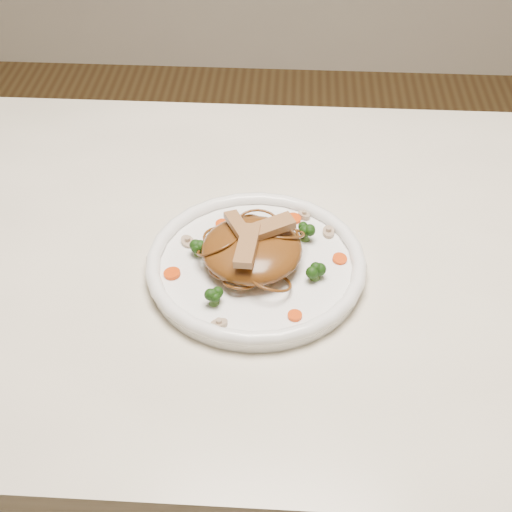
{
  "coord_description": "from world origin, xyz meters",
  "views": [
    {
      "loc": [
        0.0,
        -0.77,
        1.42
      ],
      "look_at": [
        -0.04,
        -0.05,
        0.78
      ],
      "focal_mm": 50.37,
      "sensor_mm": 36.0,
      "label": 1
    }
  ],
  "objects": [
    {
      "name": "noodle_mound",
      "position": [
        -0.05,
        -0.05,
        0.79
      ],
      "size": [
        0.14,
        0.14,
        0.04
      ],
      "primitive_type": "ellipsoid",
      "rotation": [
        0.0,
        0.0,
        0.0
      ],
      "color": "#5C3111",
      "rests_on": "plate"
    },
    {
      "name": "carrot_1",
      "position": [
        -0.15,
        -0.08,
        0.77
      ],
      "size": [
        0.03,
        0.03,
        0.0
      ],
      "primitive_type": "cylinder",
      "rotation": [
        0.0,
        0.0,
        -0.26
      ],
      "color": "#EA3908",
      "rests_on": "plate"
    },
    {
      "name": "chicken_b",
      "position": [
        -0.07,
        -0.03,
        0.82
      ],
      "size": [
        0.04,
        0.06,
        0.01
      ],
      "primitive_type": "cube",
      "rotation": [
        0.0,
        0.0,
        2.02
      ],
      "color": "#9D754A",
      "rests_on": "noodle_mound"
    },
    {
      "name": "plate",
      "position": [
        -0.04,
        -0.05,
        0.76
      ],
      "size": [
        0.31,
        0.31,
        0.02
      ],
      "primitive_type": "cylinder",
      "rotation": [
        0.0,
        0.0,
        0.03
      ],
      "color": "white",
      "rests_on": "table"
    },
    {
      "name": "mushroom_2",
      "position": [
        -0.14,
        -0.01,
        0.77
      ],
      "size": [
        0.03,
        0.03,
        0.01
      ],
      "primitive_type": "cylinder",
      "rotation": [
        0.0,
        0.0,
        -0.87
      ],
      "color": "beige",
      "rests_on": "plate"
    },
    {
      "name": "chicken_c",
      "position": [
        -0.05,
        -0.07,
        0.82
      ],
      "size": [
        0.03,
        0.08,
        0.01
      ],
      "primitive_type": "cube",
      "rotation": [
        0.0,
        0.0,
        4.61
      ],
      "color": "#9D754A",
      "rests_on": "noodle_mound"
    },
    {
      "name": "mushroom_0",
      "position": [
        -0.08,
        -0.17,
        0.77
      ],
      "size": [
        0.03,
        0.03,
        0.01
      ],
      "primitive_type": "cylinder",
      "rotation": [
        0.0,
        0.0,
        0.58
      ],
      "color": "beige",
      "rests_on": "plate"
    },
    {
      "name": "mushroom_3",
      "position": [
        0.02,
        0.05,
        0.77
      ],
      "size": [
        0.03,
        0.03,
        0.01
      ],
      "primitive_type": "cylinder",
      "rotation": [
        0.0,
        0.0,
        2.31
      ],
      "color": "beige",
      "rests_on": "plate"
    },
    {
      "name": "table",
      "position": [
        0.0,
        0.0,
        0.65
      ],
      "size": [
        1.2,
        0.8,
        0.75
      ],
      "color": "white",
      "rests_on": "ground"
    },
    {
      "name": "broccoli_0",
      "position": [
        0.02,
        0.0,
        0.78
      ],
      "size": [
        0.04,
        0.04,
        0.03
      ],
      "primitive_type": null,
      "rotation": [
        0.0,
        0.0,
        0.38
      ],
      "color": "#183F0D",
      "rests_on": "plate"
    },
    {
      "name": "broccoli_1",
      "position": [
        -0.12,
        -0.04,
        0.78
      ],
      "size": [
        0.03,
        0.03,
        0.03
      ],
      "primitive_type": null,
      "rotation": [
        0.0,
        0.0,
        0.21
      ],
      "color": "#183F0D",
      "rests_on": "plate"
    },
    {
      "name": "broccoli_3",
      "position": [
        0.04,
        -0.08,
        0.78
      ],
      "size": [
        0.03,
        0.03,
        0.03
      ],
      "primitive_type": null,
      "rotation": [
        0.0,
        0.0,
        0.42
      ],
      "color": "#183F0D",
      "rests_on": "plate"
    },
    {
      "name": "broccoli_2",
      "position": [
        -0.09,
        -0.13,
        0.78
      ],
      "size": [
        0.03,
        0.03,
        0.03
      ],
      "primitive_type": null,
      "rotation": [
        0.0,
        0.0,
        -0.29
      ],
      "color": "#183F0D",
      "rests_on": "plate"
    },
    {
      "name": "mushroom_1",
      "position": [
        0.06,
        0.02,
        0.77
      ],
      "size": [
        0.03,
        0.03,
        0.01
      ],
      "primitive_type": "cylinder",
      "rotation": [
        0.0,
        0.0,
        1.64
      ],
      "color": "beige",
      "rests_on": "plate"
    },
    {
      "name": "carrot_0",
      "position": [
        0.01,
        0.05,
        0.77
      ],
      "size": [
        0.02,
        0.02,
        0.0
      ],
      "primitive_type": "cylinder",
      "rotation": [
        0.0,
        0.0,
        -0.04
      ],
      "color": "#EA3908",
      "rests_on": "plate"
    },
    {
      "name": "carrot_2",
      "position": [
        0.07,
        -0.04,
        0.77
      ],
      "size": [
        0.02,
        0.02,
        0.0
      ],
      "primitive_type": "cylinder",
      "rotation": [
        0.0,
        0.0,
        0.05
      ],
      "color": "#EA3908",
      "rests_on": "plate"
    },
    {
      "name": "chicken_a",
      "position": [
        -0.03,
        -0.04,
        0.82
      ],
      "size": [
        0.08,
        0.06,
        0.01
      ],
      "primitive_type": "cube",
      "rotation": [
        0.0,
        0.0,
        0.47
      ],
      "color": "#9D754A",
      "rests_on": "noodle_mound"
    },
    {
      "name": "carrot_3",
      "position": [
        -0.1,
        0.03,
        0.77
      ],
      "size": [
        0.02,
        0.02,
        0.0
      ],
      "primitive_type": "cylinder",
      "rotation": [
        0.0,
        0.0,
        0.35
      ],
      "color": "#EA3908",
      "rests_on": "plate"
    },
    {
      "name": "carrot_4",
      "position": [
        0.01,
        -0.15,
        0.77
      ],
      "size": [
        0.02,
        0.02,
        0.0
      ],
      "primitive_type": "cylinder",
      "rotation": [
        0.0,
        0.0,
        -0.42
      ],
      "color": "#EA3908",
      "rests_on": "plate"
    }
  ]
}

